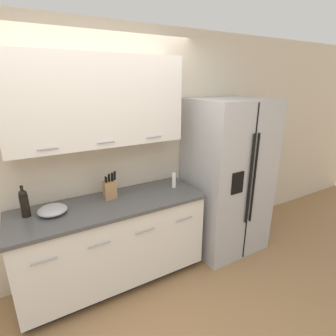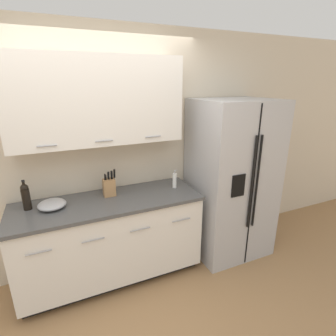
{
  "view_description": "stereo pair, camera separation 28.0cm",
  "coord_description": "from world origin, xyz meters",
  "px_view_note": "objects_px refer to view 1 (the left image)",
  "views": [
    {
      "loc": [
        -0.52,
        -1.49,
        2.05
      ],
      "look_at": [
        0.81,
        0.82,
        1.17
      ],
      "focal_mm": 28.0,
      "sensor_mm": 36.0,
      "label": 1
    },
    {
      "loc": [
        -0.27,
        -1.61,
        2.05
      ],
      "look_at": [
        0.81,
        0.82,
        1.17
      ],
      "focal_mm": 28.0,
      "sensor_mm": 36.0,
      "label": 2
    }
  ],
  "objects_px": {
    "knife_block": "(110,189)",
    "mixing_bowl": "(53,210)",
    "soap_dispenser": "(174,180)",
    "refrigerator": "(227,177)",
    "wine_bottle": "(24,203)"
  },
  "relations": [
    {
      "from": "knife_block",
      "to": "mixing_bowl",
      "type": "relative_size",
      "value": 1.1
    },
    {
      "from": "refrigerator",
      "to": "mixing_bowl",
      "type": "relative_size",
      "value": 7.36
    },
    {
      "from": "soap_dispenser",
      "to": "mixing_bowl",
      "type": "relative_size",
      "value": 0.81
    },
    {
      "from": "knife_block",
      "to": "wine_bottle",
      "type": "bearing_deg",
      "value": 179.77
    },
    {
      "from": "refrigerator",
      "to": "wine_bottle",
      "type": "height_order",
      "value": "refrigerator"
    },
    {
      "from": "refrigerator",
      "to": "knife_block",
      "type": "height_order",
      "value": "refrigerator"
    },
    {
      "from": "wine_bottle",
      "to": "soap_dispenser",
      "type": "distance_m",
      "value": 1.47
    },
    {
      "from": "refrigerator",
      "to": "soap_dispenser",
      "type": "relative_size",
      "value": 9.05
    },
    {
      "from": "soap_dispenser",
      "to": "mixing_bowl",
      "type": "distance_m",
      "value": 1.27
    },
    {
      "from": "wine_bottle",
      "to": "refrigerator",
      "type": "bearing_deg",
      "value": -4.39
    },
    {
      "from": "refrigerator",
      "to": "soap_dispenser",
      "type": "xyz_separation_m",
      "value": [
        -0.71,
        0.09,
        0.07
      ]
    },
    {
      "from": "knife_block",
      "to": "soap_dispenser",
      "type": "bearing_deg",
      "value": -6.15
    },
    {
      "from": "refrigerator",
      "to": "mixing_bowl",
      "type": "xyz_separation_m",
      "value": [
        -1.97,
        0.1,
        0.02
      ]
    },
    {
      "from": "knife_block",
      "to": "mixing_bowl",
      "type": "bearing_deg",
      "value": -173.44
    },
    {
      "from": "soap_dispenser",
      "to": "mixing_bowl",
      "type": "xyz_separation_m",
      "value": [
        -1.26,
        0.01,
        -0.05
      ]
    }
  ]
}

